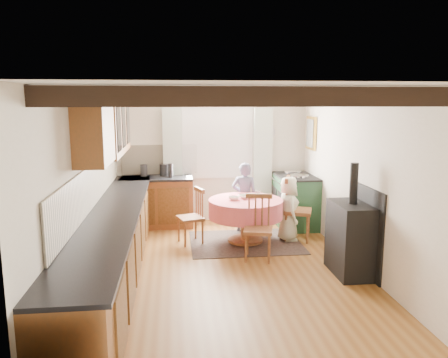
{
  "coord_description": "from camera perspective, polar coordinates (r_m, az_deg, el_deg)",
  "views": [
    {
      "loc": [
        -0.72,
        -5.5,
        2.27
      ],
      "look_at": [
        0.0,
        0.8,
        1.15
      ],
      "focal_mm": 35.24,
      "sensor_mm": 36.0,
      "label": 1
    }
  ],
  "objects": [
    {
      "name": "floor",
      "position": [
        5.99,
        0.89,
        -12.25
      ],
      "size": [
        3.6,
        5.5,
        0.0
      ],
      "primitive_type": "cube",
      "color": "olive",
      "rests_on": "ground"
    },
    {
      "name": "ceiling",
      "position": [
        5.54,
        0.95,
        11.36
      ],
      "size": [
        3.6,
        5.5,
        0.0
      ],
      "primitive_type": "cube",
      "color": "white",
      "rests_on": "ground"
    },
    {
      "name": "wall_back",
      "position": [
        8.35,
        -1.52,
        2.66
      ],
      "size": [
        3.6,
        0.0,
        2.4
      ],
      "primitive_type": "cube",
      "color": "silver",
      "rests_on": "ground"
    },
    {
      "name": "wall_front",
      "position": [
        3.03,
        7.74,
        -10.77
      ],
      "size": [
        3.6,
        0.0,
        2.4
      ],
      "primitive_type": "cube",
      "color": "silver",
      "rests_on": "ground"
    },
    {
      "name": "wall_left",
      "position": [
        5.7,
        -17.32,
        -1.26
      ],
      "size": [
        0.0,
        5.5,
        2.4
      ],
      "primitive_type": "cube",
      "color": "silver",
      "rests_on": "ground"
    },
    {
      "name": "wall_right",
      "position": [
        6.14,
        17.82,
        -0.5
      ],
      "size": [
        0.0,
        5.5,
        2.4
      ],
      "primitive_type": "cube",
      "color": "silver",
      "rests_on": "ground"
    },
    {
      "name": "beam_a",
      "position": [
        3.57,
        5.18,
        10.6
      ],
      "size": [
        3.6,
        0.16,
        0.16
      ],
      "primitive_type": "cube",
      "color": "black",
      "rests_on": "ceiling"
    },
    {
      "name": "beam_b",
      "position": [
        4.55,
        2.61,
        10.5
      ],
      "size": [
        3.6,
        0.16,
        0.16
      ],
      "primitive_type": "cube",
      "color": "black",
      "rests_on": "ceiling"
    },
    {
      "name": "beam_c",
      "position": [
        5.54,
        0.95,
        10.43
      ],
      "size": [
        3.6,
        0.16,
        0.16
      ],
      "primitive_type": "cube",
      "color": "black",
      "rests_on": "ceiling"
    },
    {
      "name": "beam_d",
      "position": [
        6.53,
        -0.2,
        10.37
      ],
      "size": [
        3.6,
        0.16,
        0.16
      ],
      "primitive_type": "cube",
      "color": "black",
      "rests_on": "ceiling"
    },
    {
      "name": "beam_e",
      "position": [
        7.53,
        -1.05,
        10.33
      ],
      "size": [
        3.6,
        0.16,
        0.16
      ],
      "primitive_type": "cube",
      "color": "black",
      "rests_on": "ceiling"
    },
    {
      "name": "splash_left",
      "position": [
        5.99,
        -16.61,
        -0.7
      ],
      "size": [
        0.02,
        4.5,
        0.55
      ],
      "primitive_type": "cube",
      "color": "beige",
      "rests_on": "wall_left"
    },
    {
      "name": "splash_back",
      "position": [
        8.3,
        -8.4,
        2.52
      ],
      "size": [
        1.4,
        0.02,
        0.55
      ],
      "primitive_type": "cube",
      "color": "beige",
      "rests_on": "wall_back"
    },
    {
      "name": "base_cabinet_left",
      "position": [
        5.85,
        -14.01,
        -8.53
      ],
      "size": [
        0.6,
        5.3,
        0.88
      ],
      "primitive_type": "cube",
      "color": "brown",
      "rests_on": "floor"
    },
    {
      "name": "base_cabinet_back",
      "position": [
        8.16,
        -8.68,
        -3.04
      ],
      "size": [
        1.3,
        0.6,
        0.88
      ],
      "primitive_type": "cube",
      "color": "brown",
      "rests_on": "floor"
    },
    {
      "name": "worktop_left",
      "position": [
        5.72,
        -14.01,
        -4.16
      ],
      "size": [
        0.64,
        5.3,
        0.04
      ],
      "primitive_type": "cube",
      "color": "black",
      "rests_on": "base_cabinet_left"
    },
    {
      "name": "worktop_back",
      "position": [
        8.05,
        -8.77,
        0.11
      ],
      "size": [
        1.3,
        0.64,
        0.04
      ],
      "primitive_type": "cube",
      "color": "black",
      "rests_on": "base_cabinet_back"
    },
    {
      "name": "wall_cabinet_glass",
      "position": [
        6.77,
        -14.35,
        7.0
      ],
      "size": [
        0.34,
        1.8,
        0.9
      ],
      "primitive_type": "cube",
      "color": "brown",
      "rests_on": "wall_left"
    },
    {
      "name": "wall_cabinet_solid",
      "position": [
        5.29,
        -16.5,
        5.59
      ],
      "size": [
        0.34,
        0.9,
        0.7
      ],
      "primitive_type": "cube",
      "color": "brown",
      "rests_on": "wall_left"
    },
    {
      "name": "window_frame",
      "position": [
        8.3,
        -0.83,
        5.4
      ],
      "size": [
        1.34,
        0.03,
        1.54
      ],
      "primitive_type": "cube",
      "color": "white",
      "rests_on": "wall_back"
    },
    {
      "name": "window_pane",
      "position": [
        8.3,
        -0.83,
        5.4
      ],
      "size": [
        1.2,
        0.01,
        1.4
      ],
      "primitive_type": "cube",
      "color": "white",
      "rests_on": "wall_back"
    },
    {
      "name": "curtain_left",
      "position": [
        8.23,
        -6.66,
        1.79
      ],
      "size": [
        0.35,
        0.1,
        2.1
      ],
      "primitive_type": "cube",
      "color": "silver",
      "rests_on": "wall_back"
    },
    {
      "name": "curtain_right",
      "position": [
        8.4,
        5.02,
        1.98
      ],
      "size": [
        0.35,
        0.1,
        2.1
      ],
      "primitive_type": "cube",
      "color": "silver",
      "rests_on": "wall_back"
    },
    {
      "name": "curtain_rod",
      "position": [
        8.19,
        -0.78,
        9.54
      ],
      "size": [
        2.0,
        0.03,
        0.03
      ],
      "primitive_type": "cylinder",
      "rotation": [
        0.0,
        1.57,
        0.0
      ],
      "color": "black",
      "rests_on": "wall_back"
    },
    {
      "name": "wall_picture",
      "position": [
        8.2,
        11.23,
        5.86
      ],
      "size": [
        0.04,
        0.5,
        0.6
      ],
      "primitive_type": "cube",
      "color": "gold",
      "rests_on": "wall_right"
    },
    {
      "name": "wall_plate",
      "position": [
        8.42,
        5.66,
        6.1
      ],
      "size": [
        0.3,
        0.02,
        0.3
      ],
      "primitive_type": "cylinder",
      "rotation": [
        1.57,
        0.0,
        0.0
      ],
      "color": "silver",
      "rests_on": "wall_back"
    },
    {
      "name": "rug",
      "position": [
        7.25,
        2.77,
        -8.2
      ],
      "size": [
        1.78,
        1.38,
        0.01
      ],
      "primitive_type": "cube",
      "color": "black",
      "rests_on": "floor"
    },
    {
      "name": "dining_table",
      "position": [
        7.14,
        2.8,
        -5.5
      ],
      "size": [
        1.19,
        1.19,
        0.72
      ],
      "primitive_type": null,
      "color": "#ED5E5B",
      "rests_on": "floor"
    },
    {
      "name": "chair_near",
      "position": [
        6.39,
        4.45,
        -6.33
      ],
      "size": [
        0.49,
        0.51,
        0.95
      ],
      "primitive_type": null,
      "rotation": [
        0.0,
        0.0,
        -0.23
      ],
      "color": "#9C5933",
      "rests_on": "floor"
    },
    {
      "name": "chair_left",
      "position": [
        7.12,
        -4.39,
        -4.8
      ],
      "size": [
        0.51,
        0.49,
        0.9
      ],
      "primitive_type": null,
      "rotation": [
        0.0,
        0.0,
        -1.26
      ],
      "color": "#9C5933",
      "rests_on": "floor"
    },
    {
      "name": "chair_right",
      "position": [
        7.36,
        9.58,
        -3.81
      ],
      "size": [
        0.6,
        0.59,
        1.06
      ],
      "primitive_type": null,
      "rotation": [
        0.0,
        0.0,
        1.22
      ],
      "color": "#9C5933",
      "rests_on": "floor"
    },
    {
      "name": "aga_range",
      "position": [
        8.17,
        9.2,
        -2.74
      ],
      "size": [
        0.68,
        1.05,
        0.96
      ],
      "primitive_type": null,
      "color": "#244B2F",
      "rests_on": "floor"
    },
    {
      "name": "cast_iron_stove",
      "position": [
        6.02,
        16.25,
        -5.06
      ],
      "size": [
        0.45,
        0.75,
        1.49
      ],
      "primitive_type": null,
      "color": "black",
      "rests_on": "floor"
    },
    {
      "name": "child_far",
      "position": [
        7.7,
        2.68,
        -2.39
      ],
      "size": [
        0.51,
        0.41,
        1.23
      ],
      "primitive_type": "imported",
      "rotation": [
        0.0,
        0.0,
        2.86
      ],
      "color": "slate",
      "rests_on": "floor"
    },
    {
      "name": "child_right",
      "position": [
        7.3,
        8.33,
        -3.85
      ],
      "size": [
        0.36,
        0.53,
        1.07
      ],
      "primitive_type": "imported",
      "rotation": [
        0.0,
        0.0,
        1.61
      ],
      "color": "beige",
      "rests_on": "floor"
    },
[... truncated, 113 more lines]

